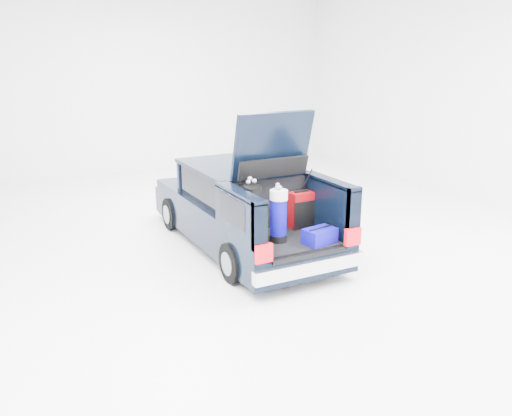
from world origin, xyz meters
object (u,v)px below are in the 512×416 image
red_suitcase (301,210)px  blue_golf_bag (279,215)px  black_golf_bag (252,213)px  blue_duffel (320,236)px  car (240,208)px

red_suitcase → blue_golf_bag: size_ratio=0.69×
black_golf_bag → blue_golf_bag: black_golf_bag is taller
black_golf_bag → blue_duffel: (0.84, -0.56, -0.32)m
blue_golf_bag → black_golf_bag: bearing=162.4°
black_golf_bag → blue_duffel: 1.06m
car → blue_duffel: car is taller
red_suitcase → blue_duffel: bearing=-102.6°
red_suitcase → black_golf_bag: black_golf_bag is taller
car → red_suitcase: size_ratio=7.60×
car → blue_duffel: (0.34, -1.99, 0.04)m
car → black_golf_bag: (-0.50, -1.43, 0.36)m
red_suitcase → blue_golf_bag: bearing=-149.1°
blue_golf_bag → car: bearing=97.3°
car → blue_golf_bag: 1.67m
car → black_golf_bag: size_ratio=4.79×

